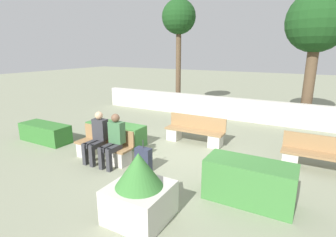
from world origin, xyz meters
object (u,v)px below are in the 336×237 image
Objects in this scene: person_seated_woman at (114,138)px; bench_right_side at (195,133)px; suitcase at (143,160)px; tree_center_left at (317,24)px; bench_front at (104,148)px; tree_leftmost at (179,20)px; bench_left_side at (327,159)px; person_seated_man at (97,135)px; planter_corner_left at (139,190)px.

bench_right_side is at bearing 66.34° from person_seated_woman.
suitcase is at bearing 3.62° from person_seated_woman.
tree_center_left is at bearing 64.93° from suitcase.
bench_front is 7.80m from tree_leftmost.
bench_left_side is at bearing -82.06° from tree_center_left.
bench_left_side is (5.12, 1.99, 0.01)m from bench_front.
bench_right_side is 1.43× the size of person_seated_man.
person_seated_man is 8.72m from tree_center_left.
bench_front is 1.37× the size of planter_corner_left.
planter_corner_left is 0.24× the size of tree_leftmost.
bench_front is at bearing 163.90° from person_seated_woman.
person_seated_man is at bearing -129.61° from bench_right_side.
bench_right_side is at bearing -124.00° from tree_center_left.
person_seated_woman is at bearing -158.91° from bench_left_side.
person_seated_woman is (-1.10, -2.50, 0.40)m from bench_right_side.
person_seated_man is 1.65× the size of suitcase.
person_seated_man reaches higher than bench_right_side.
person_seated_woman is 0.26× the size of tree_leftmost.
bench_left_side is at bearing 24.61° from person_seated_woman.
person_seated_woman is at bearing 140.67° from planter_corner_left.
person_seated_man reaches higher than planter_corner_left.
tree_center_left is (4.54, 6.80, 3.03)m from person_seated_man.
person_seated_woman is (-4.65, -2.13, 0.39)m from bench_left_side.
person_seated_man reaches higher than suitcase.
bench_right_side is 6.21m from tree_center_left.
tree_center_left is at bearing 59.56° from person_seated_woman.
suitcase is (-0.26, -2.45, -0.02)m from bench_right_side.
bench_left_side is 4.60m from planter_corner_left.
planter_corner_left is at bearing -86.20° from bench_right_side.
bench_left_side is 1.54× the size of person_seated_man.
tree_leftmost is (-2.51, 6.75, 3.88)m from suitcase.
tree_center_left is at bearing 56.17° from bench_front.
person_seated_woman is at bearing -76.18° from tree_leftmost.
bench_front is at bearing -79.78° from tree_leftmost.
bench_right_side is 1.42× the size of person_seated_woman.
bench_left_side is 5.83m from tree_center_left.
tree_leftmost is 5.69m from tree_center_left.
person_seated_man is at bearing 147.83° from planter_corner_left.
bench_front reaches higher than suitcase.
bench_front and bench_left_side have the same top height.
suitcase is 8.21m from tree_center_left.
planter_corner_left reaches higher than bench_front.
bench_right_side is 1.54× the size of planter_corner_left.
bench_left_side is 5.13m from person_seated_woman.
bench_left_side is 5.63m from person_seated_man.
tree_leftmost is at bearing 179.95° from tree_center_left.
suitcase is (0.84, 0.05, -0.42)m from person_seated_woman.
tree_leftmost is (-6.32, 4.68, 3.85)m from bench_left_side.
tree_center_left reaches higher than suitcase.
suitcase is at bearing 2.25° from person_seated_man.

